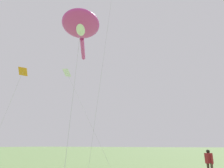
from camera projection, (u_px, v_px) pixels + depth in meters
name	position (u px, v px, depth m)	size (l,w,h in m)	color
big_show_kite	(81.00, 26.00, 19.24)	(10.12, 6.42, 13.12)	#CC3899
person_redhead_woman	(209.00, 161.00, 11.08)	(0.42, 0.42, 1.46)	#473828
small_kite_stunt_black	(22.00, 74.00, 21.46)	(0.93, 4.33, 9.59)	orange
small_kite_bird_shape	(68.00, 75.00, 21.15)	(0.92, 5.42, 9.42)	white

